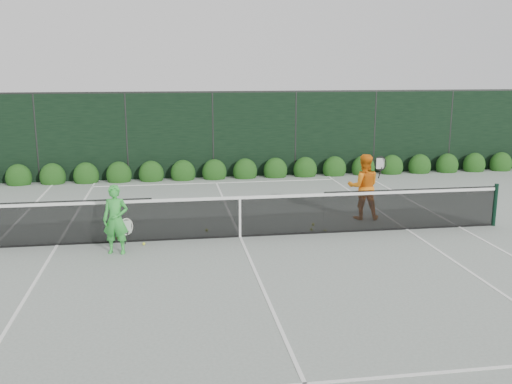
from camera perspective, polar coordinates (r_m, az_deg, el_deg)
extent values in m
plane|color=gray|center=(13.37, -1.60, -4.52)|extent=(80.00, 80.00, 0.00)
cylinder|color=black|center=(15.37, 22.78, -1.19)|extent=(0.10, 0.10, 1.07)
cube|color=black|center=(13.38, -19.78, -2.99)|extent=(4.40, 0.01, 1.02)
cube|color=black|center=(13.23, -1.62, -2.54)|extent=(4.00, 0.01, 0.96)
cube|color=black|center=(14.36, 15.26, -1.67)|extent=(4.40, 0.01, 1.02)
cube|color=white|center=(13.12, -1.63, -0.58)|extent=(12.80, 0.03, 0.07)
cube|color=black|center=(13.36, -1.60, -4.44)|extent=(12.80, 0.02, 0.04)
cube|color=white|center=(13.24, -1.62, -2.63)|extent=(0.05, 0.03, 0.91)
imported|color=green|center=(12.40, -13.86, -2.69)|extent=(0.60, 0.45, 1.48)
torus|color=beige|center=(12.53, -12.86, -3.41)|extent=(0.29, 0.13, 0.30)
cylinder|color=black|center=(12.59, -12.81, -4.46)|extent=(0.10, 0.03, 0.30)
imported|color=orange|center=(15.02, 10.71, 0.52)|extent=(0.93, 0.78, 1.71)
torus|color=black|center=(14.84, 12.34, 2.80)|extent=(0.30, 0.12, 0.30)
cylinder|color=black|center=(14.88, 12.30, 1.89)|extent=(0.10, 0.03, 0.30)
cube|color=white|center=(15.04, 19.63, -3.30)|extent=(0.06, 23.77, 0.01)
cube|color=white|center=(13.50, -19.27, -5.04)|extent=(0.06, 23.77, 0.01)
cube|color=white|center=(14.45, 14.84, -3.62)|extent=(0.06, 23.77, 0.01)
cube|color=white|center=(24.93, -5.09, 3.41)|extent=(11.03, 0.06, 0.01)
cube|color=white|center=(19.54, -3.99, 0.92)|extent=(8.23, 0.06, 0.01)
cube|color=white|center=(7.56, 4.92, -18.59)|extent=(8.23, 0.06, 0.01)
cube|color=white|center=(13.36, -1.60, -4.50)|extent=(0.06, 12.80, 0.01)
cube|color=black|center=(20.39, -4.33, 5.65)|extent=(32.00, 0.06, 3.00)
cube|color=#262826|center=(20.27, -4.40, 9.95)|extent=(32.00, 0.06, 0.06)
cylinder|color=#262826|center=(20.80, -21.10, 4.99)|extent=(0.08, 0.08, 3.00)
cylinder|color=#262826|center=(20.37, -12.80, 5.37)|extent=(0.08, 0.08, 3.00)
cylinder|color=#262826|center=(20.39, -4.33, 5.65)|extent=(0.08, 0.08, 3.00)
cylinder|color=#262826|center=(20.84, 3.96, 5.81)|extent=(0.08, 0.08, 3.00)
cylinder|color=#262826|center=(21.70, 11.75, 5.84)|extent=(0.08, 0.08, 3.00)
cylinder|color=#262826|center=(22.93, 18.83, 5.78)|extent=(0.08, 0.08, 3.00)
ellipsoid|color=#17360E|center=(20.78, -22.64, 1.32)|extent=(0.86, 0.65, 0.94)
ellipsoid|color=#17360E|center=(20.54, -19.67, 1.44)|extent=(0.86, 0.65, 0.94)
ellipsoid|color=#17360E|center=(20.36, -16.63, 1.55)|extent=(0.86, 0.65, 0.94)
ellipsoid|color=#17360E|center=(20.24, -13.54, 1.67)|extent=(0.86, 0.65, 0.94)
ellipsoid|color=#17360E|center=(20.18, -10.43, 1.77)|extent=(0.86, 0.65, 0.94)
ellipsoid|color=#17360E|center=(20.18, -7.30, 1.88)|extent=(0.86, 0.65, 0.94)
ellipsoid|color=#17360E|center=(20.23, -4.19, 1.98)|extent=(0.86, 0.65, 0.94)
ellipsoid|color=#17360E|center=(20.35, -1.10, 2.07)|extent=(0.86, 0.65, 0.94)
ellipsoid|color=#17360E|center=(20.52, 1.95, 2.15)|extent=(0.86, 0.65, 0.94)
ellipsoid|color=#17360E|center=(20.76, 4.93, 2.23)|extent=(0.86, 0.65, 0.94)
ellipsoid|color=#17360E|center=(21.04, 7.85, 2.30)|extent=(0.86, 0.65, 0.94)
ellipsoid|color=#17360E|center=(21.38, 10.67, 2.36)|extent=(0.86, 0.65, 0.94)
ellipsoid|color=#17360E|center=(21.77, 13.41, 2.42)|extent=(0.86, 0.65, 0.94)
ellipsoid|color=#17360E|center=(22.21, 16.04, 2.46)|extent=(0.86, 0.65, 0.94)
ellipsoid|color=#17360E|center=(22.69, 18.56, 2.50)|extent=(0.86, 0.65, 0.94)
ellipsoid|color=#17360E|center=(23.22, 20.98, 2.54)|extent=(0.86, 0.65, 0.94)
ellipsoid|color=#17360E|center=(23.78, 23.28, 2.57)|extent=(0.86, 0.65, 0.94)
sphere|color=#D0DD31|center=(13.58, -13.67, -4.46)|extent=(0.07, 0.07, 0.07)
sphere|color=#D0DD31|center=(13.94, 5.57, -3.72)|extent=(0.07, 0.07, 0.07)
sphere|color=#D0DD31|center=(13.84, -4.96, -3.82)|extent=(0.07, 0.07, 0.07)
sphere|color=#D0DD31|center=(14.35, 5.73, -3.25)|extent=(0.07, 0.07, 0.07)
sphere|color=#D0DD31|center=(13.82, 6.93, -3.89)|extent=(0.07, 0.07, 0.07)
sphere|color=#D0DD31|center=(13.00, -11.15, -5.10)|extent=(0.07, 0.07, 0.07)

